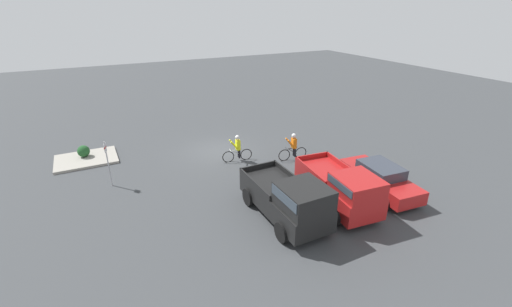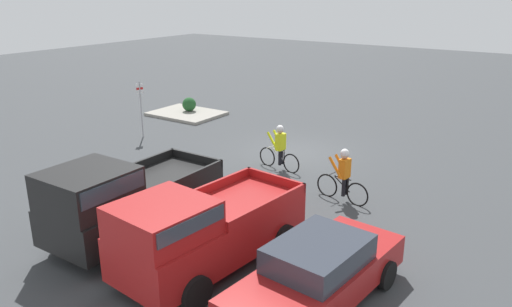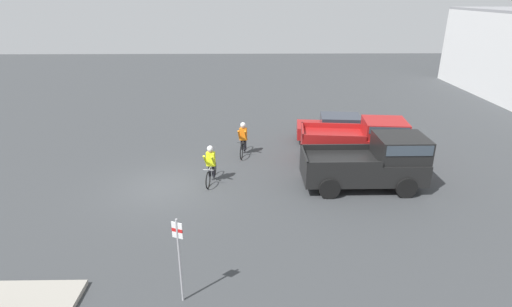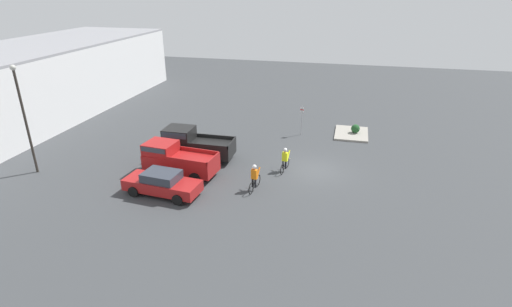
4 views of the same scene
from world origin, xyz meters
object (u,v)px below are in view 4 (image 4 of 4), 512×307
sedan_0 (162,183)px  pickup_truck_0 (176,159)px  pickup_truck_1 (193,143)px  fire_lane_sign (302,118)px  lamppost (24,112)px  cyclist_0 (285,159)px  shrub (355,129)px  cyclist_1 (254,177)px

sedan_0 → pickup_truck_0: 2.88m
pickup_truck_1 → fire_lane_sign: size_ratio=1.99×
pickup_truck_1 → sedan_0: bearing=-177.6°
pickup_truck_0 → lamppost: 10.09m
cyclist_0 → shrub: size_ratio=2.58×
cyclist_1 → sedan_0: bearing=109.3°
cyclist_0 → shrub: (8.44, -4.60, -0.35)m
lamppost → shrub: (12.63, -20.99, -3.73)m
fire_lane_sign → lamppost: (-11.47, 16.53, 2.72)m
sedan_0 → fire_lane_sign: size_ratio=1.91×
cyclist_1 → lamppost: 15.44m
cyclist_0 → shrub: bearing=-28.6°
pickup_truck_1 → fire_lane_sign: fire_lane_sign is taller
fire_lane_sign → shrub: (1.16, -4.46, -1.01)m
cyclist_1 → fire_lane_sign: (10.44, -1.50, 0.65)m
fire_lane_sign → lamppost: size_ratio=0.35×
pickup_truck_0 → pickup_truck_1: pickup_truck_1 is taller
pickup_truck_0 → cyclist_0: (2.18, -7.01, -0.24)m
cyclist_0 → shrub: 9.62m
pickup_truck_1 → cyclist_1: (-3.74, -5.54, -0.29)m
pickup_truck_1 → cyclist_0: (-0.58, -6.90, -0.31)m
sedan_0 → fire_lane_sign: (12.30, -6.80, 0.78)m
fire_lane_sign → sedan_0: bearing=151.1°
shrub → cyclist_1: bearing=152.8°
pickup_truck_0 → shrub: (10.62, -11.61, -0.59)m
cyclist_0 → fire_lane_sign: 7.32m
cyclist_0 → shrub: cyclist_0 is taller
cyclist_0 → pickup_truck_1: bearing=85.2°
pickup_truck_0 → lamppost: (-2.01, 9.38, 3.14)m
pickup_truck_0 → fire_lane_sign: bearing=-37.1°
pickup_truck_1 → cyclist_1: pickup_truck_1 is taller
pickup_truck_1 → shrub: bearing=-55.6°
pickup_truck_0 → shrub: 15.75m
cyclist_0 → cyclist_1: size_ratio=1.00×
cyclist_1 → fire_lane_sign: fire_lane_sign is taller
sedan_0 → pickup_truck_1: pickup_truck_1 is taller
fire_lane_sign → shrub: 4.72m
cyclist_0 → cyclist_1: (-3.15, 1.36, 0.02)m
cyclist_0 → lamppost: 17.25m
sedan_0 → lamppost: 10.37m
pickup_truck_0 → sedan_0: bearing=-173.0°
sedan_0 → lamppost: lamppost is taller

